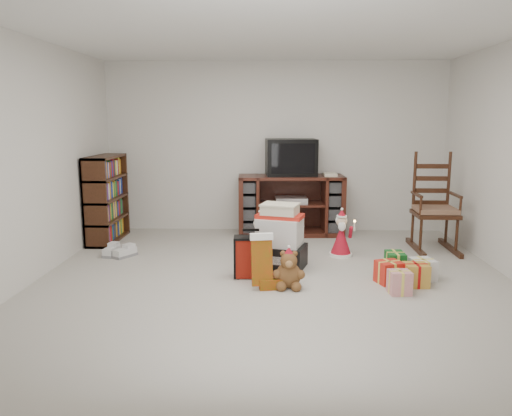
# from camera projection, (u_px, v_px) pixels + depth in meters

# --- Properties ---
(room) EXTENTS (5.01, 5.01, 2.51)m
(room) POSITION_uv_depth(u_px,v_px,m) (275.00, 162.00, 4.95)
(room) COLOR #BAB3AA
(room) RESTS_ON ground
(tv_stand) EXTENTS (1.54, 0.62, 0.86)m
(tv_stand) POSITION_uv_depth(u_px,v_px,m) (291.00, 205.00, 7.25)
(tv_stand) COLOR #421D13
(tv_stand) RESTS_ON floor
(bookshelf) EXTENTS (0.32, 0.96, 1.18)m
(bookshelf) POSITION_uv_depth(u_px,v_px,m) (107.00, 200.00, 6.86)
(bookshelf) COLOR #3E1E10
(bookshelf) RESTS_ON floor
(rocking_chair) EXTENTS (0.53, 0.87, 1.30)m
(rocking_chair) POSITION_uv_depth(u_px,v_px,m) (433.00, 215.00, 6.43)
(rocking_chair) COLOR #3E1E10
(rocking_chair) RESTS_ON floor
(gift_pile) EXTENTS (0.66, 0.55, 0.72)m
(gift_pile) POSITION_uv_depth(u_px,v_px,m) (280.00, 240.00, 5.66)
(gift_pile) COLOR black
(gift_pile) RESTS_ON floor
(red_suitcase) EXTENTS (0.35, 0.19, 0.52)m
(red_suitcase) POSITION_uv_depth(u_px,v_px,m) (251.00, 257.00, 5.30)
(red_suitcase) COLOR maroon
(red_suitcase) RESTS_ON floor
(stocking) EXTENTS (0.28, 0.16, 0.57)m
(stocking) POSITION_uv_depth(u_px,v_px,m) (262.00, 261.00, 4.93)
(stocking) COLOR #0B650B
(stocking) RESTS_ON floor
(teddy_bear) EXTENTS (0.25, 0.22, 0.38)m
(teddy_bear) POSITION_uv_depth(u_px,v_px,m) (289.00, 272.00, 4.99)
(teddy_bear) COLOR brown
(teddy_bear) RESTS_ON floor
(santa_figurine) EXTENTS (0.29, 0.27, 0.59)m
(santa_figurine) POSITION_uv_depth(u_px,v_px,m) (341.00, 238.00, 6.13)
(santa_figurine) COLOR #A21122
(santa_figurine) RESTS_ON floor
(mrs_claus_figurine) EXTENTS (0.30, 0.28, 0.61)m
(mrs_claus_figurine) POSITION_uv_depth(u_px,v_px,m) (260.00, 243.00, 5.86)
(mrs_claus_figurine) COLOR #A21122
(mrs_claus_figurine) RESTS_ON floor
(sneaker_pair) EXTENTS (0.41, 0.32, 0.11)m
(sneaker_pair) POSITION_uv_depth(u_px,v_px,m) (118.00, 252.00, 6.15)
(sneaker_pair) COLOR silver
(sneaker_pair) RESTS_ON floor
(gift_cluster) EXTENTS (0.69, 0.78, 0.23)m
(gift_cluster) POSITION_uv_depth(u_px,v_px,m) (402.00, 272.00, 5.13)
(gift_cluster) COLOR red
(gift_cluster) RESTS_ON floor
(crt_television) EXTENTS (0.75, 0.57, 0.52)m
(crt_television) POSITION_uv_depth(u_px,v_px,m) (291.00, 157.00, 7.17)
(crt_television) COLOR black
(crt_television) RESTS_ON tv_stand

